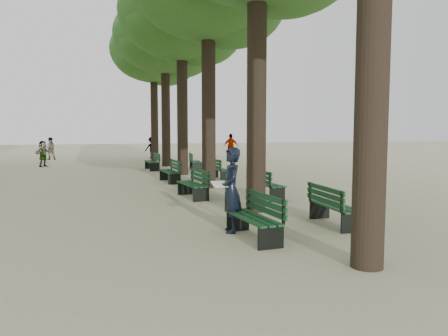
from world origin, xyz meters
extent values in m
plane|color=#B6B089|center=(0.00, 0.00, 0.00)|extent=(120.00, 120.00, 0.00)
cylinder|color=#33261C|center=(1.50, -2.00, 3.75)|extent=(0.52, 0.52, 7.50)
cylinder|color=#33261C|center=(1.50, 3.00, 3.75)|extent=(0.52, 0.52, 7.50)
cylinder|color=#33261C|center=(1.50, 8.00, 3.75)|extent=(0.52, 0.52, 7.50)
cylinder|color=#33261C|center=(1.50, 13.00, 3.75)|extent=(0.52, 0.52, 7.50)
ellipsoid|color=#275A1F|center=(1.50, 13.00, 7.70)|extent=(6.00, 6.00, 4.50)
cylinder|color=#33261C|center=(1.50, 18.00, 3.75)|extent=(0.52, 0.52, 7.50)
ellipsoid|color=#275A1F|center=(1.50, 18.00, 7.70)|extent=(6.00, 6.00, 4.50)
cylinder|color=#33261C|center=(1.50, 23.00, 3.75)|extent=(0.52, 0.52, 7.50)
ellipsoid|color=#275A1F|center=(1.50, 23.00, 7.70)|extent=(6.00, 6.00, 4.50)
cube|color=black|center=(0.35, 0.20, 0.23)|extent=(0.66, 1.83, 0.45)
cube|color=#0E321A|center=(0.35, 0.20, 0.45)|extent=(0.68, 1.84, 0.04)
cube|color=#0E321A|center=(0.63, 0.22, 0.72)|extent=(0.18, 1.80, 0.40)
cube|color=black|center=(0.35, 5.75, 0.23)|extent=(0.72, 1.85, 0.45)
cube|color=#0E321A|center=(0.35, 5.75, 0.45)|extent=(0.74, 1.85, 0.04)
cube|color=#0E321A|center=(0.63, 5.79, 0.72)|extent=(0.25, 1.79, 0.40)
cube|color=black|center=(0.35, 10.14, 0.23)|extent=(0.64, 1.83, 0.45)
cube|color=#0E321A|center=(0.35, 10.14, 0.45)|extent=(0.66, 1.83, 0.04)
cube|color=#0E321A|center=(0.63, 10.16, 0.72)|extent=(0.16, 1.80, 0.40)
cube|color=black|center=(0.35, 15.85, 0.23)|extent=(0.61, 1.82, 0.45)
cube|color=#0E321A|center=(0.35, 15.85, 0.45)|extent=(0.63, 1.82, 0.04)
cube|color=#0E321A|center=(0.63, 15.86, 0.72)|extent=(0.13, 1.80, 0.40)
cube|color=black|center=(2.65, 0.87, 0.23)|extent=(0.62, 1.83, 0.45)
cube|color=#0E321A|center=(2.65, 0.87, 0.45)|extent=(0.64, 1.83, 0.04)
cube|color=#0E321A|center=(2.37, 0.88, 0.72)|extent=(0.14, 1.80, 0.40)
cube|color=black|center=(2.65, 5.09, 0.23)|extent=(0.67, 1.84, 0.45)
cube|color=#0E321A|center=(2.65, 5.09, 0.45)|extent=(0.69, 1.84, 0.04)
cube|color=#0E321A|center=(2.37, 5.06, 0.72)|extent=(0.20, 1.80, 0.40)
cube|color=black|center=(2.65, 10.51, 0.23)|extent=(0.69, 1.84, 0.45)
cube|color=#0E321A|center=(2.65, 10.51, 0.45)|extent=(0.71, 1.84, 0.04)
cube|color=#0E321A|center=(2.37, 10.48, 0.72)|extent=(0.22, 1.80, 0.40)
cube|color=black|center=(2.65, 15.09, 0.23)|extent=(0.73, 1.85, 0.45)
cube|color=#0E321A|center=(2.65, 15.09, 0.45)|extent=(0.75, 1.85, 0.04)
cube|color=#0E321A|center=(2.37, 15.12, 0.72)|extent=(0.25, 1.79, 0.40)
imported|color=black|center=(0.14, 0.93, 0.91)|extent=(0.47, 0.78, 1.83)
cube|color=white|center=(-0.11, 0.93, 1.05)|extent=(0.37, 0.29, 0.12)
imported|color=#262628|center=(1.54, 25.02, 0.81)|extent=(1.07, 0.39, 1.63)
imported|color=#262628|center=(-5.52, 19.74, 0.77)|extent=(1.11, 1.32, 1.54)
imported|color=#262628|center=(-5.67, 26.03, 0.81)|extent=(0.81, 0.39, 1.62)
imported|color=#262628|center=(7.13, 22.96, 0.94)|extent=(1.15, 0.59, 1.87)
camera|label=1|loc=(-2.67, -7.90, 2.22)|focal=35.00mm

